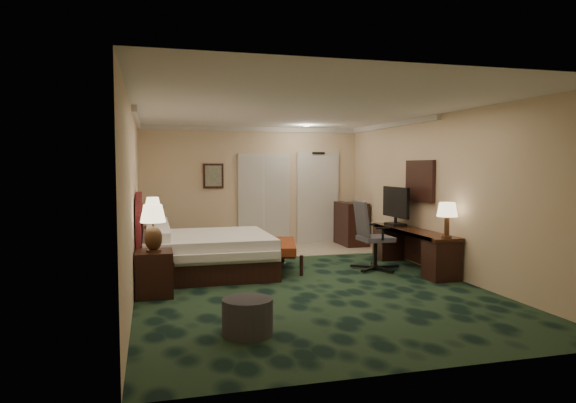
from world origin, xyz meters
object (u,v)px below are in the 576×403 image
object	(u,v)px
lamp_near	(153,228)
desk	(412,249)
nightstand_near	(154,273)
lamp_far	(153,212)
tv	(396,206)
bed_bench	(281,256)
desk_chair	(376,235)
bed	(207,254)
ottoman	(247,317)
minibar	(351,224)
nightstand_far	(154,244)

from	to	relation	value
lamp_near	desk	size ratio (longest dim) A/B	0.27
nightstand_near	lamp_far	size ratio (longest dim) A/B	1.10
tv	nightstand_near	bearing A→B (deg)	-162.65
bed_bench	desk_chair	xyz separation A→B (m)	(1.59, -0.49, 0.37)
desk_chair	lamp_far	bearing A→B (deg)	154.41
bed	bed_bench	xyz separation A→B (m)	(1.30, 0.03, -0.09)
lamp_near	desk_chair	distance (m)	3.89
ottoman	minibar	xyz separation A→B (m)	(3.46, 5.57, 0.30)
lamp_far	lamp_near	bearing A→B (deg)	-90.20
nightstand_near	ottoman	size ratio (longest dim) A/B	1.15
lamp_near	lamp_far	xyz separation A→B (m)	(0.01, 2.71, -0.02)
nightstand_near	tv	xyz separation A→B (m)	(4.45, 1.45, 0.74)
lamp_far	minibar	world-z (taller)	lamp_far
bed	ottoman	world-z (taller)	bed
lamp_far	minibar	distance (m)	4.53
bed	desk	xyz separation A→B (m)	(3.57, -0.51, 0.01)
bed	nightstand_far	bearing A→B (deg)	122.08
ottoman	desk_chair	size ratio (longest dim) A/B	0.45
nightstand_far	bed_bench	size ratio (longest dim) A/B	0.46
bed_bench	desk_chair	distance (m)	1.70
desk_chair	minibar	bearing A→B (deg)	76.74
nightstand_far	lamp_near	world-z (taller)	lamp_near
nightstand_near	desk_chair	size ratio (longest dim) A/B	0.52
lamp_near	ottoman	bearing A→B (deg)	-63.53
lamp_near	ottoman	world-z (taller)	lamp_near
desk	minibar	distance (m)	2.80
nightstand_far	bed_bench	bearing A→B (deg)	-31.98
desk_chair	ottoman	bearing A→B (deg)	-134.55
bed	desk_chair	xyz separation A→B (m)	(2.88, -0.46, 0.27)
tv	desk	bearing A→B (deg)	-90.92
minibar	nightstand_far	bearing A→B (deg)	-168.50
desk_chair	desk	bearing A→B (deg)	-3.86
desk	minibar	world-z (taller)	minibar
bed	ottoman	bearing A→B (deg)	-88.60
nightstand_near	tv	bearing A→B (deg)	18.09
bed	ottoman	distance (m)	3.29
lamp_far	bed	bearing A→B (deg)	-57.25
nightstand_far	desk	distance (m)	4.83
bed	lamp_far	size ratio (longest dim) A/B	3.64
bed	desk_chair	distance (m)	2.93
minibar	lamp_near	bearing A→B (deg)	-140.51
minibar	desk	bearing A→B (deg)	-89.36
nightstand_far	minibar	world-z (taller)	minibar
bed	lamp_near	distance (m)	1.74
nightstand_near	desk	xyz separation A→B (m)	(4.45, 0.79, 0.03)
nightstand_near	desk_chair	bearing A→B (deg)	12.62
bed	tv	xyz separation A→B (m)	(3.57, 0.15, 0.73)
lamp_far	bed_bench	xyz separation A→B (m)	(2.17, -1.32, -0.70)
bed	nightstand_far	world-z (taller)	bed
minibar	bed	bearing A→B (deg)	-147.14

